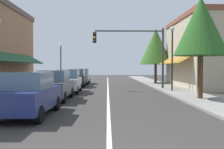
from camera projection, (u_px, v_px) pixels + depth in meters
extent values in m
plane|color=#33302D|center=(108.00, 89.00, 22.24)|extent=(80.00, 80.00, 0.00)
cube|color=gray|center=(45.00, 89.00, 22.14)|extent=(2.60, 56.00, 0.12)
cube|color=gray|center=(170.00, 89.00, 22.34)|extent=(2.60, 56.00, 0.12)
cube|color=silver|center=(108.00, 89.00, 22.24)|extent=(0.14, 52.00, 0.01)
cube|color=slate|center=(0.00, 76.00, 16.08)|extent=(0.08, 10.64, 1.80)
cube|color=#194C2D|center=(10.00, 57.00, 16.05)|extent=(1.27, 11.76, 0.73)
cube|color=slate|center=(17.00, 35.00, 19.07)|extent=(0.08, 1.10, 1.30)
cube|color=#BCAD8E|center=(202.00, 55.00, 24.31)|extent=(4.54, 10.00, 6.33)
cube|color=brown|center=(202.00, 19.00, 24.21)|extent=(4.74, 10.20, 0.40)
cube|color=slate|center=(179.00, 73.00, 24.32)|extent=(0.08, 7.60, 1.80)
cube|color=olive|center=(173.00, 60.00, 24.28)|extent=(1.27, 8.40, 0.73)
cube|color=slate|center=(186.00, 37.00, 22.03)|extent=(0.08, 1.10, 1.30)
cube|color=slate|center=(173.00, 42.00, 26.43)|extent=(0.08, 1.10, 1.30)
cube|color=navy|center=(29.00, 98.00, 10.08)|extent=(1.82, 4.14, 0.80)
cube|color=slate|center=(28.00, 80.00, 9.96)|extent=(1.57, 2.04, 0.66)
cylinder|color=black|center=(22.00, 103.00, 11.45)|extent=(0.22, 0.62, 0.62)
cylinder|color=black|center=(57.00, 103.00, 11.44)|extent=(0.22, 0.62, 0.62)
cylinder|color=black|center=(39.00, 115.00, 8.74)|extent=(0.22, 0.62, 0.62)
cube|color=#4C5156|center=(55.00, 88.00, 14.95)|extent=(1.74, 4.11, 0.80)
cube|color=slate|center=(54.00, 76.00, 14.82)|extent=(1.53, 2.01, 0.66)
cylinder|color=black|center=(47.00, 93.00, 16.30)|extent=(0.20, 0.62, 0.62)
cylinder|color=black|center=(71.00, 93.00, 16.32)|extent=(0.20, 0.62, 0.62)
cylinder|color=black|center=(34.00, 98.00, 13.60)|extent=(0.20, 0.62, 0.62)
cylinder|color=black|center=(64.00, 98.00, 13.62)|extent=(0.20, 0.62, 0.62)
cube|color=silver|center=(68.00, 83.00, 19.36)|extent=(1.80, 4.13, 0.80)
cube|color=slate|center=(68.00, 74.00, 19.24)|extent=(1.56, 2.03, 0.66)
cylinder|color=black|center=(61.00, 87.00, 20.70)|extent=(0.21, 0.62, 0.62)
cylinder|color=black|center=(80.00, 87.00, 20.76)|extent=(0.21, 0.62, 0.62)
cylinder|color=black|center=(55.00, 90.00, 17.99)|extent=(0.21, 0.62, 0.62)
cylinder|color=black|center=(77.00, 90.00, 18.05)|extent=(0.21, 0.62, 0.62)
cube|color=black|center=(77.00, 80.00, 25.04)|extent=(1.77, 4.12, 0.80)
cube|color=slate|center=(77.00, 72.00, 24.92)|extent=(1.55, 2.02, 0.66)
cylinder|color=black|center=(70.00, 83.00, 26.38)|extent=(0.21, 0.62, 0.62)
cylinder|color=black|center=(86.00, 83.00, 26.43)|extent=(0.21, 0.62, 0.62)
cylinder|color=black|center=(67.00, 85.00, 23.68)|extent=(0.21, 0.62, 0.62)
cylinder|color=black|center=(84.00, 85.00, 23.73)|extent=(0.21, 0.62, 0.62)
cube|color=#B7BABF|center=(82.00, 78.00, 29.49)|extent=(1.72, 4.10, 0.80)
cube|color=slate|center=(82.00, 72.00, 29.37)|extent=(1.52, 2.00, 0.66)
cylinder|color=black|center=(76.00, 81.00, 30.84)|extent=(0.20, 0.62, 0.62)
cylinder|color=black|center=(89.00, 81.00, 30.87)|extent=(0.20, 0.62, 0.62)
cylinder|color=black|center=(73.00, 82.00, 28.14)|extent=(0.20, 0.62, 0.62)
cylinder|color=black|center=(88.00, 82.00, 28.17)|extent=(0.20, 0.62, 0.62)
cylinder|color=#333333|center=(163.00, 59.00, 22.03)|extent=(0.18, 0.18, 5.34)
cylinder|color=#333333|center=(129.00, 31.00, 21.90)|extent=(5.94, 0.12, 0.12)
cube|color=black|center=(95.00, 38.00, 21.69)|extent=(0.30, 0.24, 0.90)
sphere|color=#420F0F|center=(95.00, 34.00, 21.55)|extent=(0.20, 0.20, 0.20)
sphere|color=yellow|center=(95.00, 37.00, 21.56)|extent=(0.20, 0.20, 0.20)
sphere|color=#0C3316|center=(95.00, 41.00, 21.56)|extent=(0.20, 0.20, 0.20)
cylinder|color=black|center=(172.00, 62.00, 19.46)|extent=(0.12, 0.12, 4.71)
sphere|color=white|center=(172.00, 29.00, 19.39)|extent=(0.36, 0.36, 0.36)
cylinder|color=black|center=(61.00, 66.00, 27.64)|extent=(0.12, 0.12, 4.16)
sphere|color=white|center=(61.00, 45.00, 27.58)|extent=(0.36, 0.36, 0.36)
cylinder|color=#4C331E|center=(200.00, 74.00, 14.90)|extent=(0.30, 0.30, 3.11)
cone|color=#285B21|center=(201.00, 26.00, 14.82)|extent=(3.16, 3.16, 3.47)
cylinder|color=#4C331E|center=(156.00, 72.00, 29.70)|extent=(0.30, 0.30, 2.86)
cone|color=#386626|center=(156.00, 46.00, 29.61)|extent=(3.81, 3.81, 4.19)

